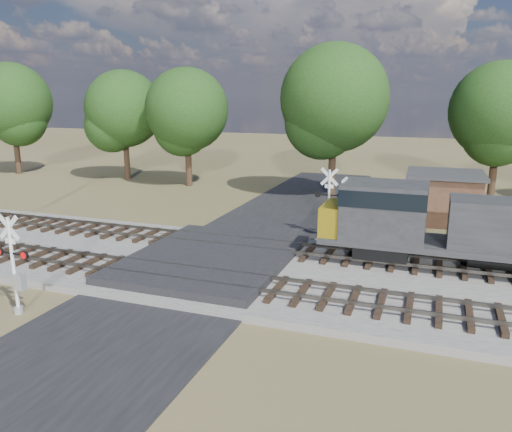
% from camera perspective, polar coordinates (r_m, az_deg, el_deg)
% --- Properties ---
extents(ground, '(160.00, 160.00, 0.00)m').
position_cam_1_polar(ground, '(23.07, -5.64, -6.19)').
color(ground, brown).
rests_on(ground, ground).
extents(ballast_bed, '(140.00, 10.00, 0.30)m').
position_cam_1_polar(ballast_bed, '(21.44, 20.16, -8.14)').
color(ballast_bed, gray).
rests_on(ballast_bed, ground).
extents(road, '(7.00, 60.00, 0.08)m').
position_cam_1_polar(road, '(23.06, -5.65, -6.09)').
color(road, black).
rests_on(road, ground).
extents(crossing_panel, '(7.00, 9.00, 0.62)m').
position_cam_1_polar(crossing_panel, '(23.39, -5.13, -5.07)').
color(crossing_panel, '#262628').
rests_on(crossing_panel, ground).
extents(track_near, '(140.00, 2.60, 0.33)m').
position_cam_1_polar(track_near, '(20.06, -0.01, -7.97)').
color(track_near, black).
rests_on(track_near, ballast_bed).
extents(track_far, '(140.00, 2.60, 0.33)m').
position_cam_1_polar(track_far, '(24.55, 3.99, -3.90)').
color(track_far, black).
rests_on(track_far, ballast_bed).
extents(crossing_signal_near, '(1.51, 0.33, 3.75)m').
position_cam_1_polar(crossing_signal_near, '(19.99, -25.75, -5.95)').
color(crossing_signal_near, silver).
rests_on(crossing_signal_near, ground).
extents(crossing_signal_far, '(1.60, 0.35, 3.97)m').
position_cam_1_polar(crossing_signal_far, '(27.94, 8.11, 0.79)').
color(crossing_signal_far, silver).
rests_on(crossing_signal_far, ground).
extents(equipment_shed, '(4.70, 4.70, 3.14)m').
position_cam_1_polar(equipment_shed, '(33.47, 20.66, 2.07)').
color(equipment_shed, '#40271B').
rests_on(equipment_shed, ground).
extents(treeline, '(83.58, 11.02, 11.65)m').
position_cam_1_polar(treeline, '(39.84, 15.00, 11.83)').
color(treeline, black).
rests_on(treeline, ground).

